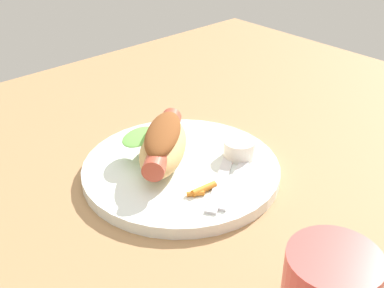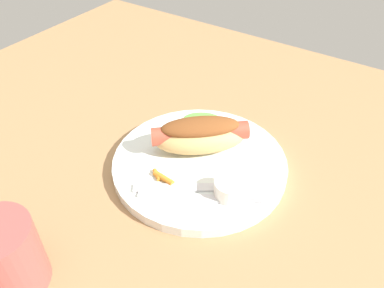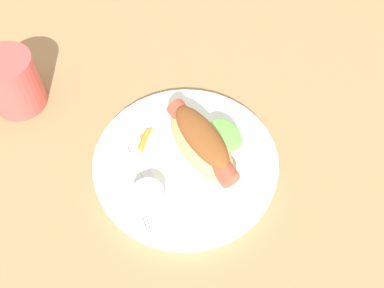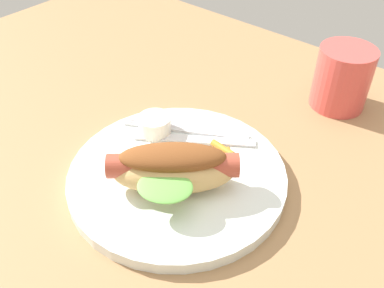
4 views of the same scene
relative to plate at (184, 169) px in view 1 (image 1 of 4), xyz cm
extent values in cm
cube|color=#9E754C|center=(0.49, -2.04, -1.70)|extent=(120.00, 90.00, 1.80)
cylinder|color=white|center=(0.00, 0.00, 0.00)|extent=(26.46, 26.46, 1.60)
ellipsoid|color=tan|center=(1.78, -2.06, 3.17)|extent=(14.43, 13.59, 4.73)
cylinder|color=#B24733|center=(1.78, -2.06, 4.00)|extent=(12.99, 11.76, 2.81)
ellipsoid|color=brown|center=(1.78, -2.06, 5.26)|extent=(11.88, 11.11, 2.45)
ellipsoid|color=#6BB74C|center=(3.41, -5.11, 4.11)|extent=(7.44, 6.95, 1.18)
cylinder|color=white|center=(-6.79, 3.75, 2.05)|extent=(4.34, 4.34, 2.51)
cube|color=silver|center=(-2.42, 7.42, 1.00)|extent=(12.72, 7.58, 0.40)
cube|color=silver|center=(-10.12, 3.79, 1.00)|extent=(2.96, 1.78, 0.40)
cube|color=silver|center=(-9.91, 3.40, 1.00)|extent=(2.96, 1.78, 0.40)
cube|color=silver|center=(-9.69, 3.00, 1.00)|extent=(2.96, 1.78, 0.40)
cube|color=silver|center=(-1.57, 5.83, 0.98)|extent=(13.78, 10.09, 0.36)
cylinder|color=orange|center=(2.43, 6.52, 1.23)|extent=(3.51, 1.19, 0.86)
cylinder|color=orange|center=(3.75, 6.43, 1.11)|extent=(2.13, 1.74, 0.62)
camera|label=1|loc=(36.91, 42.40, 36.62)|focal=46.31mm
camera|label=2|loc=(-22.66, 36.92, 40.64)|focal=36.38mm
camera|label=3|loc=(-33.64, -6.63, 55.39)|focal=42.59mm
camera|label=4|loc=(25.90, -27.33, 36.71)|focal=40.00mm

